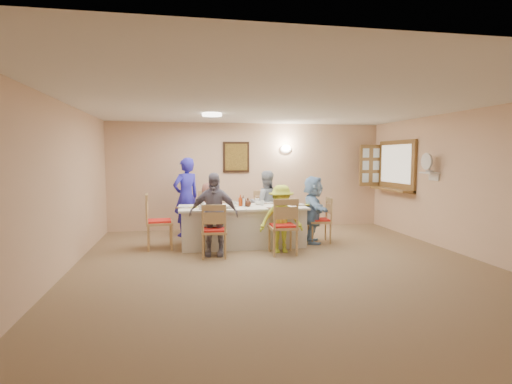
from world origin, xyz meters
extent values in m
plane|color=#937957|center=(0.00, 0.00, 0.00)|extent=(7.00, 7.00, 0.00)
plane|color=beige|center=(0.00, 3.50, 1.25)|extent=(6.50, 0.00, 6.50)
plane|color=beige|center=(0.00, -3.50, 1.25)|extent=(6.50, 0.00, 6.50)
plane|color=beige|center=(-3.25, 0.00, 1.25)|extent=(0.00, 7.00, 7.00)
plane|color=beige|center=(3.25, 0.00, 1.25)|extent=(0.00, 7.00, 7.00)
plane|color=white|center=(0.00, 0.00, 2.50)|extent=(7.00, 7.00, 0.00)
cube|color=black|center=(-0.30, 3.47, 1.70)|extent=(0.62, 0.04, 0.72)
cube|color=black|center=(-0.30, 3.45, 1.70)|extent=(0.52, 0.02, 0.62)
ellipsoid|color=white|center=(0.90, 3.44, 1.90)|extent=(0.26, 0.09, 0.18)
cylinder|color=white|center=(-1.00, 1.50, 2.47)|extent=(0.36, 0.36, 0.05)
cube|color=brown|center=(3.21, 2.40, 1.50)|extent=(0.06, 1.50, 1.15)
cube|color=brown|center=(3.09, 2.40, 0.97)|extent=(0.30, 1.50, 0.05)
cube|color=brown|center=(2.95, 3.16, 1.50)|extent=(0.55, 0.04, 1.00)
cube|color=white|center=(3.13, 1.05, 1.40)|extent=(0.22, 0.36, 0.03)
cube|color=beige|center=(-0.43, 1.61, 0.38)|extent=(2.40, 1.02, 0.76)
imported|color=brown|center=(-1.03, 2.29, 0.59)|extent=(0.68, 0.54, 1.18)
imported|color=#8D95A3|center=(0.17, 2.29, 0.71)|extent=(0.71, 0.57, 1.41)
imported|color=gray|center=(-1.03, 0.93, 0.72)|extent=(0.96, 0.64, 1.44)
imported|color=#CCE239|center=(0.17, 0.93, 0.60)|extent=(0.81, 0.50, 1.21)
imported|color=#8AB5E2|center=(0.99, 1.61, 0.66)|extent=(1.37, 0.83, 1.33)
imported|color=#2A26BC|center=(-1.48, 2.76, 0.84)|extent=(0.98, 0.95, 1.69)
cube|color=#472B19|center=(-1.03, 1.19, 0.76)|extent=(0.34, 0.25, 0.01)
cylinder|color=white|center=(-1.03, 1.19, 0.77)|extent=(0.22, 0.22, 0.01)
cube|color=yellow|center=(-0.85, 1.14, 0.77)|extent=(0.13, 0.13, 0.01)
cube|color=#472B19|center=(0.17, 1.19, 0.76)|extent=(0.37, 0.27, 0.01)
cylinder|color=white|center=(0.17, 1.19, 0.77)|extent=(0.22, 0.22, 0.01)
cube|color=yellow|center=(0.35, 1.14, 0.77)|extent=(0.13, 0.13, 0.01)
cube|color=#472B19|center=(-1.03, 2.03, 0.76)|extent=(0.36, 0.27, 0.01)
cylinder|color=white|center=(-1.03, 2.03, 0.77)|extent=(0.26, 0.26, 0.02)
cube|color=yellow|center=(-0.85, 1.98, 0.77)|extent=(0.14, 0.14, 0.01)
cube|color=#472B19|center=(0.17, 2.03, 0.76)|extent=(0.34, 0.25, 0.01)
cylinder|color=white|center=(0.17, 2.03, 0.77)|extent=(0.22, 0.22, 0.01)
cube|color=yellow|center=(0.35, 1.98, 0.77)|extent=(0.14, 0.14, 0.01)
cube|color=#472B19|center=(-1.53, 1.61, 0.76)|extent=(0.33, 0.24, 0.01)
cylinder|color=white|center=(-1.53, 1.61, 0.77)|extent=(0.25, 0.25, 0.02)
cube|color=yellow|center=(-1.35, 1.56, 0.77)|extent=(0.13, 0.13, 0.01)
cube|color=#472B19|center=(0.69, 1.61, 0.76)|extent=(0.36, 0.27, 0.01)
cylinder|color=white|center=(0.69, 1.61, 0.77)|extent=(0.24, 0.24, 0.01)
cube|color=yellow|center=(0.87, 1.56, 0.77)|extent=(0.14, 0.14, 0.01)
imported|color=white|center=(-1.23, 1.27, 0.80)|extent=(0.15, 0.15, 0.08)
imported|color=white|center=(-0.05, 2.11, 0.81)|extent=(0.18, 0.18, 0.09)
imported|color=white|center=(-0.69, 1.40, 0.79)|extent=(0.30, 0.30, 0.06)
imported|color=white|center=(-0.05, 1.85, 0.79)|extent=(0.31, 0.31, 0.06)
imported|color=#B93C0F|center=(-0.46, 1.64, 0.87)|extent=(0.09, 0.09, 0.22)
imported|color=#3E1D10|center=(-0.40, 1.69, 0.86)|extent=(0.10, 0.10, 0.20)
imported|color=#3E1D10|center=(-0.33, 1.55, 0.84)|extent=(0.14, 0.14, 0.17)
cylinder|color=silver|center=(-0.58, 1.66, 0.82)|extent=(0.06, 0.06, 0.10)
camera|label=1|loc=(-1.53, -5.90, 1.70)|focal=28.00mm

